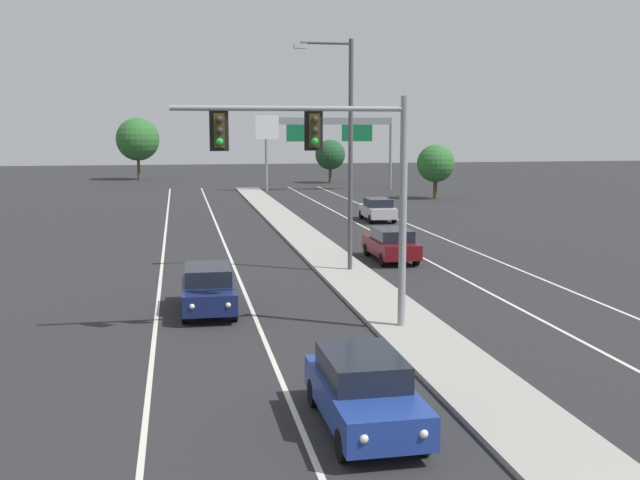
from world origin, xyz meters
TOP-DOWN VIEW (x-y plane):
  - median_island at (0.00, 18.00)m, footprint 2.40×110.00m
  - lane_stripe_oncoming_center at (-4.70, 25.00)m, footprint 0.14×100.00m
  - lane_stripe_receding_center at (4.70, 25.00)m, footprint 0.14×100.00m
  - edge_stripe_left at (-8.00, 25.00)m, footprint 0.14×100.00m
  - edge_stripe_right at (8.00, 25.00)m, footprint 0.14×100.00m
  - overhead_signal_mast at (-2.56, 15.44)m, footprint 7.19×0.44m
  - street_lamp_median at (0.06, 25.22)m, footprint 2.58×0.28m
  - car_oncoming_blue at (-3.37, 7.93)m, footprint 1.86×4.49m
  - car_oncoming_navy at (-6.22, 19.07)m, footprint 1.87×4.49m
  - car_receding_darkred at (2.92, 27.83)m, footprint 1.83×4.47m
  - car_receding_silver at (6.40, 43.42)m, footprint 1.90×4.50m
  - highway_sign_gantry at (8.20, 69.39)m, footprint 13.28×0.42m
  - tree_far_right_c at (15.84, 58.51)m, footprint 3.41×3.41m
  - tree_far_right_a at (10.46, 80.16)m, footprint 3.50×3.50m
  - tree_far_left_a at (-11.92, 89.95)m, footprint 5.32×5.32m

SIDE VIEW (x-z plane):
  - lane_stripe_oncoming_center at x=-4.70m, z-range 0.00..0.01m
  - lane_stripe_receding_center at x=4.70m, z-range 0.00..0.01m
  - edge_stripe_left at x=-8.00m, z-range 0.00..0.01m
  - edge_stripe_right at x=8.00m, z-range 0.00..0.01m
  - median_island at x=0.00m, z-range 0.00..0.15m
  - car_oncoming_blue at x=-3.37m, z-range 0.03..1.61m
  - car_oncoming_navy at x=-6.22m, z-range 0.03..1.61m
  - car_receding_darkred at x=2.92m, z-range 0.03..1.61m
  - car_receding_silver at x=6.40m, z-range 0.03..1.61m
  - tree_far_right_c at x=15.84m, z-range 0.75..5.68m
  - tree_far_right_a at x=10.46m, z-range 0.77..5.84m
  - tree_far_left_a at x=-11.92m, z-range 1.18..8.87m
  - overhead_signal_mast at x=-2.56m, z-range 1.73..8.93m
  - street_lamp_median at x=0.06m, z-range 0.79..10.79m
  - highway_sign_gantry at x=8.20m, z-range 2.41..9.91m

